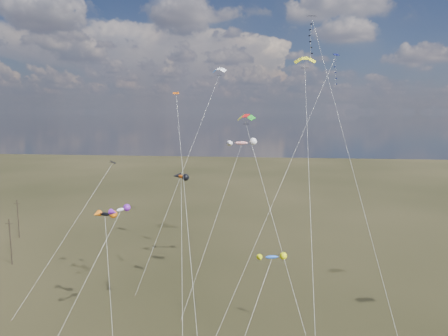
# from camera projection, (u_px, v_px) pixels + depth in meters

# --- Properties ---
(utility_pole_near) EXTENTS (1.40, 0.20, 8.00)m
(utility_pole_near) POSITION_uv_depth(u_px,v_px,m) (10.00, 241.00, 67.76)
(utility_pole_near) COLOR black
(utility_pole_near) RESTS_ON ground
(utility_pole_far) EXTENTS (1.40, 0.20, 8.00)m
(utility_pole_far) POSITION_uv_depth(u_px,v_px,m) (18.00, 218.00, 82.46)
(utility_pole_far) COLOR black
(utility_pole_far) RESTS_ON ground
(diamond_black_high) EXTENTS (9.01, 20.23, 37.77)m
(diamond_black_high) POSITION_uv_depth(u_px,v_px,m) (316.00, 56.00, 48.27)
(diamond_black_high) COLOR black
(diamond_black_high) RESTS_ON ground
(diamond_navy_tall) EXTENTS (15.96, 20.56, 34.40)m
(diamond_navy_tall) POSITION_uv_depth(u_px,v_px,m) (328.00, 87.00, 57.42)
(diamond_navy_tall) COLOR #0C1047
(diamond_navy_tall) RESTS_ON ground
(diamond_black_mid) EXTENTS (9.82, 11.97, 18.91)m
(diamond_black_mid) POSITION_uv_depth(u_px,v_px,m) (87.00, 202.00, 55.35)
(diamond_black_mid) COLOR black
(diamond_black_mid) RESTS_ON ground
(diamond_orange_center) EXTENTS (6.94, 18.86, 28.37)m
(diamond_orange_center) POSITION_uv_depth(u_px,v_px,m) (183.00, 177.00, 44.84)
(diamond_orange_center) COLOR #D04C04
(diamond_orange_center) RESTS_ON ground
(parafoil_yellow) EXTENTS (2.63, 24.32, 33.01)m
(parafoil_yellow) POSITION_uv_depth(u_px,v_px,m) (305.00, 59.00, 48.31)
(parafoil_yellow) COLOR yellow
(parafoil_yellow) RESTS_ON ground
(parafoil_blue_white) EXTENTS (11.52, 16.16, 33.54)m
(parafoil_blue_white) POSITION_uv_depth(u_px,v_px,m) (219.00, 70.00, 65.51)
(parafoil_blue_white) COLOR blue
(parafoil_blue_white) RESTS_ON ground
(parafoil_tricolor) EXTENTS (9.42, 14.13, 26.01)m
(parafoil_tricolor) POSITION_uv_depth(u_px,v_px,m) (246.00, 117.00, 48.74)
(parafoil_tricolor) COLOR #FAF41E
(parafoil_tricolor) RESTS_ON ground
(novelty_black_orange) EXTENTS (5.85, 9.89, 13.91)m
(novelty_black_orange) POSITION_uv_depth(u_px,v_px,m) (105.00, 214.00, 49.36)
(novelty_black_orange) COLOR black
(novelty_black_orange) RESTS_ON ground
(novelty_orange_black) EXTENTS (3.91, 13.50, 18.86)m
(novelty_orange_black) POSITION_uv_depth(u_px,v_px,m) (181.00, 177.00, 46.65)
(novelty_orange_black) COLOR #CC4F08
(novelty_orange_black) RESTS_ON ground
(novelty_white_purple) EXTENTS (5.97, 12.41, 15.34)m
(novelty_white_purple) POSITION_uv_depth(u_px,v_px,m) (120.00, 210.00, 45.27)
(novelty_white_purple) COLOR silver
(novelty_white_purple) RESTS_ON ground
(novelty_redwhite_stripe) EXTENTS (8.45, 17.02, 21.85)m
(novelty_redwhite_stripe) POSITION_uv_depth(u_px,v_px,m) (241.00, 143.00, 61.86)
(novelty_redwhite_stripe) COLOR red
(novelty_redwhite_stripe) RESTS_ON ground
(novelty_blue_yellow) EXTENTS (6.11, 8.42, 12.92)m
(novelty_blue_yellow) POSITION_uv_depth(u_px,v_px,m) (271.00, 258.00, 36.95)
(novelty_blue_yellow) COLOR blue
(novelty_blue_yellow) RESTS_ON ground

